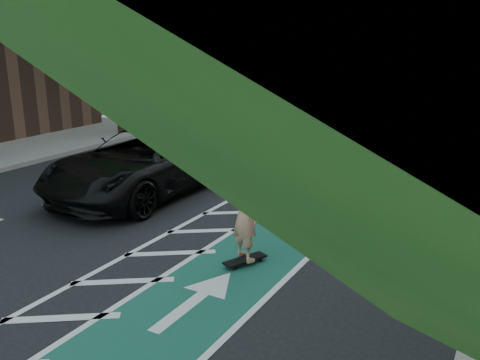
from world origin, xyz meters
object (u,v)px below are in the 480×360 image
Objects in this scene: suv_near at (148,161)px; barrel_a at (182,140)px; skateboarder at (245,214)px; suv_far at (256,121)px.

barrel_a is (-2.22, 4.67, -0.46)m from suv_near.
barrel_a is at bearing -22.75° from skateboarder.
skateboarder is 12.02m from suv_far.
skateboarder is at bearing -30.04° from suv_near.
barrel_a is (-6.85, 7.45, -0.59)m from skateboarder.
suv_far is (-0.82, 7.93, -0.10)m from suv_near.
suv_near is at bearing -91.42° from suv_far.
suv_near reaches higher than suv_far.
suv_far is at bearing -38.38° from skateboarder.
suv_near is 7.04× the size of barrel_a.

